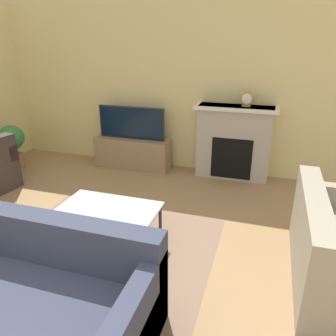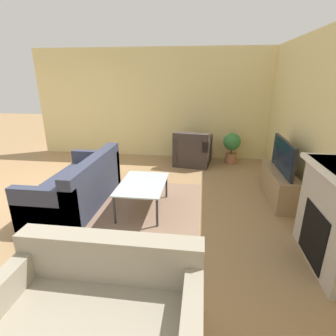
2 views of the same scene
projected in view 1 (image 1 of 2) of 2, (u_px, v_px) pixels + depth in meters
The scene contains 9 objects.
wall_back at pixel (173, 87), 5.31m from camera, with size 8.91×0.06×2.70m.
area_rug at pixel (108, 249), 3.51m from camera, with size 2.24×1.90×0.00m.
fireplace at pixel (234, 141), 5.12m from camera, with size 1.24×0.40×1.15m.
tv_stand at pixel (133, 153), 5.63m from camera, with size 1.29×0.37×0.52m.
tv at pixel (131, 123), 5.43m from camera, with size 1.14×0.06×0.54m.
couch_sectional at pixel (29, 297), 2.47m from camera, with size 1.95×0.92×0.82m.
coffee_table at pixel (106, 213), 3.39m from camera, with size 1.04×0.70×0.45m.
potted_plant at pixel (12, 142), 5.54m from camera, with size 0.42×0.42×0.75m.
mantel_clock at pixel (247, 99), 4.83m from camera, with size 0.18×0.07×0.21m.
Camera 1 is at (1.55, -0.67, 2.12)m, focal length 35.00 mm.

